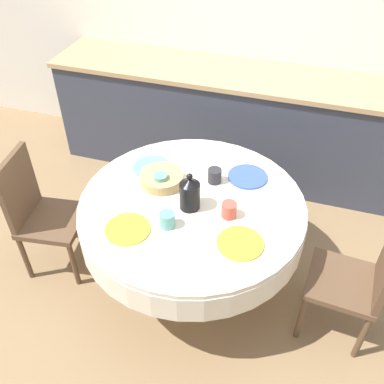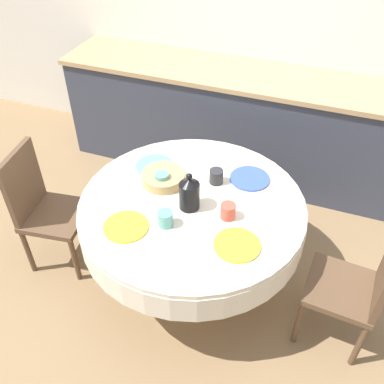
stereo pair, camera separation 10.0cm
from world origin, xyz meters
name	(u,v)px [view 2 (the right image)]	position (x,y,z in m)	size (l,w,h in m)	color
ground_plane	(192,278)	(0.00, 0.00, 0.00)	(12.00, 12.00, 0.00)	#8E704C
wall_back	(267,16)	(0.00, 1.72, 1.30)	(7.00, 0.05, 2.60)	silver
kitchen_counter	(247,125)	(0.00, 1.38, 0.47)	(3.24, 0.64, 0.95)	#383D4C
dining_table	(192,217)	(0.00, 0.00, 0.60)	(1.39, 1.39, 0.72)	olive
chair_left	(359,284)	(1.03, -0.08, 0.50)	(0.43, 0.43, 0.91)	brown
chair_right	(43,205)	(-1.03, -0.14, 0.50)	(0.45, 0.45, 0.91)	brown
plate_near_left	(126,227)	(-0.27, -0.33, 0.73)	(0.26, 0.26, 0.01)	yellow
cup_near_left	(165,219)	(-0.07, -0.23, 0.77)	(0.09, 0.09, 0.09)	#5BA39E
plate_near_right	(237,245)	(0.35, -0.25, 0.73)	(0.26, 0.26, 0.01)	yellow
cup_near_right	(228,211)	(0.24, -0.05, 0.77)	(0.09, 0.09, 0.09)	#CC4C3D
plate_far_left	(155,166)	(-0.36, 0.24, 0.73)	(0.26, 0.26, 0.01)	#60BCB7
cup_far_left	(162,180)	(-0.23, 0.08, 0.77)	(0.09, 0.09, 0.09)	#5BA39E
plate_far_right	(250,178)	(0.27, 0.34, 0.73)	(0.26, 0.26, 0.01)	#3856AD
cup_far_right	(216,176)	(0.08, 0.23, 0.77)	(0.09, 0.09, 0.09)	#28282D
coffee_carafe	(190,193)	(0.00, -0.04, 0.83)	(0.12, 0.12, 0.25)	black
bread_basket	(163,178)	(-0.24, 0.12, 0.76)	(0.27, 0.27, 0.07)	tan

